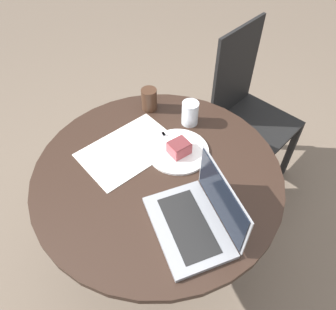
% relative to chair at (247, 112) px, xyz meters
% --- Properties ---
extents(ground_plane, '(12.00, 12.00, 0.00)m').
position_rel_chair_xyz_m(ground_plane, '(0.81, 0.17, -0.51)').
color(ground_plane, '#6B5B4C').
extents(dining_table, '(1.03, 1.03, 0.75)m').
position_rel_chair_xyz_m(dining_table, '(0.81, 0.17, 0.08)').
color(dining_table, black).
rests_on(dining_table, ground_plane).
extents(chair, '(0.46, 0.46, 1.01)m').
position_rel_chair_xyz_m(chair, '(0.00, 0.00, 0.00)').
color(chair, black).
rests_on(chair, ground_plane).
extents(paper_document, '(0.41, 0.28, 0.00)m').
position_rel_chair_xyz_m(paper_document, '(0.83, -0.01, 0.24)').
color(paper_document, white).
rests_on(paper_document, dining_table).
extents(plate, '(0.27, 0.27, 0.01)m').
position_rel_chair_xyz_m(plate, '(0.67, 0.14, 0.24)').
color(plate, white).
rests_on(plate, dining_table).
extents(cake_slice, '(0.09, 0.08, 0.06)m').
position_rel_chair_xyz_m(cake_slice, '(0.68, 0.15, 0.28)').
color(cake_slice, '#B74C51').
rests_on(cake_slice, plate).
extents(fork, '(0.06, 0.17, 0.00)m').
position_rel_chair_xyz_m(fork, '(0.67, 0.08, 0.25)').
color(fork, silver).
rests_on(fork, plate).
extents(coffee_glass, '(0.07, 0.07, 0.11)m').
position_rel_chair_xyz_m(coffee_glass, '(0.59, -0.17, 0.29)').
color(coffee_glass, '#3D2619').
rests_on(coffee_glass, dining_table).
extents(water_glass, '(0.08, 0.08, 0.11)m').
position_rel_chair_xyz_m(water_glass, '(0.51, 0.03, 0.29)').
color(water_glass, silver).
rests_on(water_glass, dining_table).
extents(laptop, '(0.33, 0.39, 0.22)m').
position_rel_chair_xyz_m(laptop, '(0.86, 0.45, 0.27)').
color(laptop, gray).
rests_on(laptop, dining_table).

